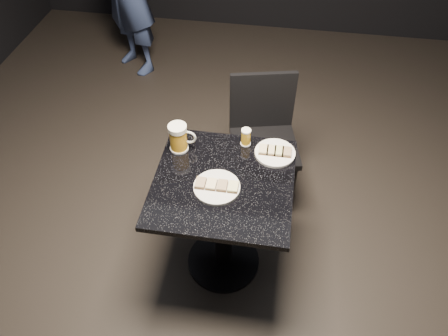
{
  "coord_description": "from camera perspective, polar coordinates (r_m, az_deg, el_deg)",
  "views": [
    {
      "loc": [
        0.24,
        -1.45,
        2.36
      ],
      "look_at": [
        0.0,
        0.02,
        0.82
      ],
      "focal_mm": 35.0,
      "sensor_mm": 36.0,
      "label": 1
    }
  ],
  "objects": [
    {
      "name": "plate_large",
      "position": [
        2.14,
        -0.95,
        -2.51
      ],
      "size": [
        0.23,
        0.23,
        0.01
      ],
      "primitive_type": "cylinder",
      "color": "silver",
      "rests_on": "table"
    },
    {
      "name": "plate_small",
      "position": [
        2.32,
        6.67,
        1.97
      ],
      "size": [
        0.22,
        0.22,
        0.01
      ],
      "primitive_type": "cylinder",
      "color": "white",
      "rests_on": "table"
    },
    {
      "name": "table",
      "position": [
        2.36,
        -0.08,
        -5.6
      ],
      "size": [
        0.7,
        0.7,
        0.75
      ],
      "color": "black",
      "rests_on": "floor"
    },
    {
      "name": "canapes_on_plate_small",
      "position": [
        2.31,
        6.7,
        2.26
      ],
      "size": [
        0.17,
        0.07,
        0.02
      ],
      "color": "#4C3521",
      "rests_on": "plate_small"
    },
    {
      "name": "floor",
      "position": [
        2.78,
        -0.07,
        -12.1
      ],
      "size": [
        6.0,
        6.0,
        0.0
      ],
      "primitive_type": "plane",
      "color": "black",
      "rests_on": "ground"
    },
    {
      "name": "beer_tumbler",
      "position": [
        2.34,
        2.88,
        4.07
      ],
      "size": [
        0.06,
        0.06,
        0.1
      ],
      "color": "white",
      "rests_on": "table"
    },
    {
      "name": "chair",
      "position": [
        2.82,
        5.13,
        4.5
      ],
      "size": [
        0.5,
        0.5,
        0.88
      ],
      "color": "black",
      "rests_on": "floor"
    },
    {
      "name": "beer_mug",
      "position": [
        2.3,
        -5.92,
        4.0
      ],
      "size": [
        0.14,
        0.1,
        0.16
      ],
      "color": "silver",
      "rests_on": "table"
    },
    {
      "name": "canapes_on_plate_large",
      "position": [
        2.13,
        -0.95,
        -2.22
      ],
      "size": [
        0.21,
        0.07,
        0.02
      ],
      "color": "#4C3521",
      "rests_on": "plate_large"
    }
  ]
}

